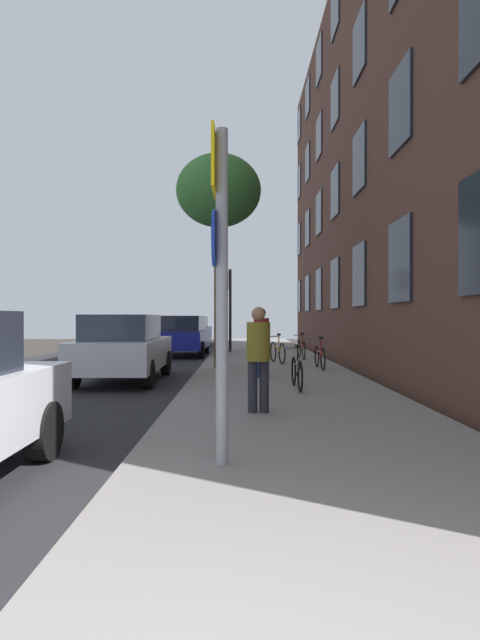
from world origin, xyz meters
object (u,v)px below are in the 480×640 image
object	(u,v)px
bicycle_3	(301,348)
car_2	(184,335)
bicycle_2	(277,351)
car_3	(193,330)
sign_post	(220,267)
car_1	(124,347)
pedestrian_1	(261,338)
tree_near	(218,193)
bicycle_1	(320,356)
bicycle_0	(297,371)
pedestrian_0	(258,352)
traffic_light	(228,295)

from	to	relation	value
bicycle_3	car_2	size ratio (longest dim) A/B	0.37
bicycle_2	bicycle_3	size ratio (longest dim) A/B	0.98
car_3	sign_post	bearing A→B (deg)	-84.15
bicycle_2	car_1	size ratio (longest dim) A/B	0.37
car_2	pedestrian_1	bearing A→B (deg)	-71.85
sign_post	tree_near	bearing A→B (deg)	92.44
bicycle_1	tree_near	bearing A→B (deg)	170.82
bicycle_0	tree_near	bearing A→B (deg)	111.46
bicycle_2	car_2	world-z (taller)	car_2
sign_post	bicycle_2	xyz separation A→B (m)	(1.39, 11.29, -1.58)
sign_post	bicycle_0	size ratio (longest dim) A/B	1.99
bicycle_2	pedestrian_0	world-z (taller)	pedestrian_0
traffic_light	bicycle_1	xyz separation A→B (m)	(2.76, -7.35, -2.04)
pedestrian_0	pedestrian_1	bearing A→B (deg)	87.09
traffic_light	pedestrian_0	size ratio (longest dim) A/B	2.16
bicycle_0	pedestrian_0	bearing A→B (deg)	-108.48
bicycle_2	car_2	bearing A→B (deg)	127.14
bicycle_1	pedestrian_0	xyz separation A→B (m)	(-1.96, -6.66, 0.57)
tree_near	pedestrian_1	size ratio (longest dim) A/B	3.68
bicycle_2	bicycle_1	bearing A→B (deg)	-60.82
bicycle_1	car_1	world-z (taller)	car_1
bicycle_0	bicycle_3	xyz separation A→B (m)	(1.01, 7.69, 0.00)
car_2	bicycle_3	bearing A→B (deg)	-32.23
bicycle_1	pedestrian_0	world-z (taller)	pedestrian_0
pedestrian_1	car_3	xyz separation A→B (m)	(-3.19, 16.77, -0.23)
tree_near	car_2	xyz separation A→B (m)	(-1.63, 5.96, -4.32)
sign_post	car_2	world-z (taller)	sign_post
bicycle_3	car_1	distance (m)	7.48
car_1	traffic_light	bearing A→B (deg)	75.94
sign_post	bicycle_3	bearing A→B (deg)	79.74
bicycle_0	pedestrian_0	xyz separation A→B (m)	(-0.87, -2.61, 0.57)
tree_near	car_2	distance (m)	7.54
car_1	car_2	xyz separation A→B (m)	(0.59, 8.33, -0.00)
car_1	bicycle_2	bearing A→B (deg)	43.23
bicycle_3	bicycle_2	bearing A→B (deg)	-118.82
sign_post	car_1	distance (m)	8.04
pedestrian_0	bicycle_2	bearing A→B (deg)	83.90
tree_near	bicycle_2	xyz separation A→B (m)	(1.81, 1.42, -4.68)
bicycle_2	pedestrian_0	xyz separation A→B (m)	(-0.91, -8.54, 0.55)
car_2	tree_near	bearing A→B (deg)	-74.74
pedestrian_0	traffic_light	bearing A→B (deg)	93.27
bicycle_1	pedestrian_0	distance (m)	6.97
bicycle_1	bicycle_3	size ratio (longest dim) A/B	0.96
sign_post	bicycle_0	bearing A→B (deg)	75.82
bicycle_3	sign_post	bearing A→B (deg)	-100.26
bicycle_2	pedestrian_1	xyz separation A→B (m)	(-0.68, -3.89, 0.59)
tree_near	pedestrian_0	bearing A→B (deg)	-82.80
bicycle_3	car_2	distance (m)	5.22
car_1	car_2	world-z (taller)	same
pedestrian_0	car_1	world-z (taller)	pedestrian_0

